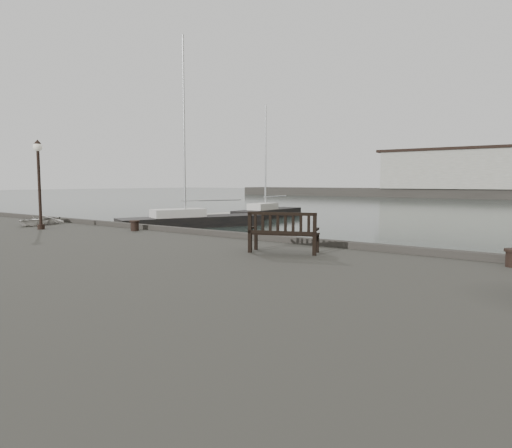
% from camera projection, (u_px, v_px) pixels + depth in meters
% --- Properties ---
extents(ground, '(400.00, 400.00, 0.00)m').
position_uv_depth(ground, '(285.00, 290.00, 14.39)').
color(ground, black).
rests_on(ground, ground).
extents(pontoon, '(2.00, 24.00, 0.50)m').
position_uv_depth(pontoon, '(133.00, 224.00, 34.20)').
color(pontoon, '#B6B5A9').
rests_on(pontoon, ground).
extents(bench, '(1.91, 1.20, 1.04)m').
position_uv_depth(bench, '(284.00, 240.00, 11.94)').
color(bench, black).
rests_on(bench, quay).
extents(bollard_left, '(0.46, 0.46, 0.40)m').
position_uv_depth(bollard_left, '(135.00, 226.00, 17.32)').
color(bollard_left, black).
rests_on(bollard_left, quay).
extents(lamp_post, '(0.35, 0.35, 3.49)m').
position_uv_depth(lamp_post, '(39.00, 172.00, 17.70)').
color(lamp_post, black).
rests_on(lamp_post, quay).
extents(dinghy, '(2.22, 2.57, 0.45)m').
position_uv_depth(dinghy, '(38.00, 220.00, 19.67)').
color(dinghy, beige).
rests_on(dinghy, quay).
extents(yacht_c, '(6.98, 11.24, 14.74)m').
position_uv_depth(yacht_c, '(192.00, 224.00, 34.73)').
color(yacht_c, black).
rests_on(yacht_c, ground).
extents(yacht_d, '(2.67, 8.97, 11.28)m').
position_uv_depth(yacht_d, '(268.00, 215.00, 44.11)').
color(yacht_d, black).
rests_on(yacht_d, ground).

